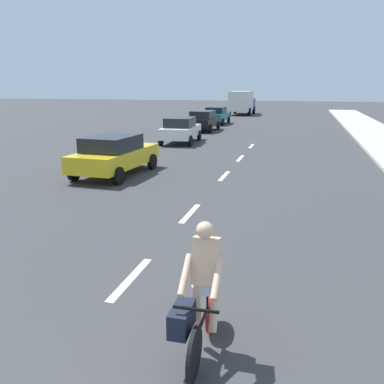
# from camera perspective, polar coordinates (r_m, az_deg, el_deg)

# --- Properties ---
(ground_plane) EXTENTS (160.00, 160.00, 0.00)m
(ground_plane) POSITION_cam_1_polar(r_m,az_deg,el_deg) (21.64, 7.15, 5.16)
(ground_plane) COLOR #38383A
(lane_stripe_1) EXTENTS (0.16, 1.80, 0.01)m
(lane_stripe_1) POSITION_cam_1_polar(r_m,az_deg,el_deg) (7.85, -8.46, -11.70)
(lane_stripe_1) COLOR white
(lane_stripe_1) RESTS_ON ground
(lane_stripe_2) EXTENTS (0.16, 1.80, 0.01)m
(lane_stripe_2) POSITION_cam_1_polar(r_m,az_deg,el_deg) (11.51, -0.26, -2.94)
(lane_stripe_2) COLOR white
(lane_stripe_2) RESTS_ON ground
(lane_stripe_3) EXTENTS (0.16, 1.80, 0.01)m
(lane_stripe_3) POSITION_cam_1_polar(r_m,az_deg,el_deg) (16.33, 4.46, 2.23)
(lane_stripe_3) COLOR white
(lane_stripe_3) RESTS_ON ground
(lane_stripe_4) EXTENTS (0.16, 1.80, 0.01)m
(lane_stripe_4) POSITION_cam_1_polar(r_m,az_deg,el_deg) (20.40, 6.65, 4.63)
(lane_stripe_4) COLOR white
(lane_stripe_4) RESTS_ON ground
(lane_stripe_5) EXTENTS (0.16, 1.80, 0.01)m
(lane_stripe_5) POSITION_cam_1_polar(r_m,az_deg,el_deg) (24.73, 8.18, 6.29)
(lane_stripe_5) COLOR white
(lane_stripe_5) RESTS_ON ground
(cyclist) EXTENTS (0.63, 1.71, 1.82)m
(cyclist) POSITION_cam_1_polar(r_m,az_deg,el_deg) (5.46, 1.09, -14.15)
(cyclist) COLOR black
(cyclist) RESTS_ON ground
(parked_car_yellow) EXTENTS (2.24, 4.52, 1.57)m
(parked_car_yellow) POSITION_cam_1_polar(r_m,az_deg,el_deg) (16.60, -10.65, 5.16)
(parked_car_yellow) COLOR gold
(parked_car_yellow) RESTS_ON ground
(parked_car_white) EXTENTS (2.16, 4.33, 1.57)m
(parked_car_white) POSITION_cam_1_polar(r_m,az_deg,el_deg) (25.80, -1.57, 8.63)
(parked_car_white) COLOR white
(parked_car_white) RESTS_ON ground
(parked_car_black) EXTENTS (2.01, 4.27, 1.57)m
(parked_car_black) POSITION_cam_1_polar(r_m,az_deg,el_deg) (32.79, 1.55, 9.86)
(parked_car_black) COLOR black
(parked_car_black) RESTS_ON ground
(parked_car_teal) EXTENTS (1.97, 4.19, 1.57)m
(parked_car_teal) POSITION_cam_1_polar(r_m,az_deg,el_deg) (38.84, 3.39, 10.55)
(parked_car_teal) COLOR #14727A
(parked_car_teal) RESTS_ON ground
(delivery_truck) EXTENTS (2.76, 6.28, 2.80)m
(delivery_truck) POSITION_cam_1_polar(r_m,az_deg,el_deg) (52.10, 6.90, 12.19)
(delivery_truck) COLOR #23478C
(delivery_truck) RESTS_ON ground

